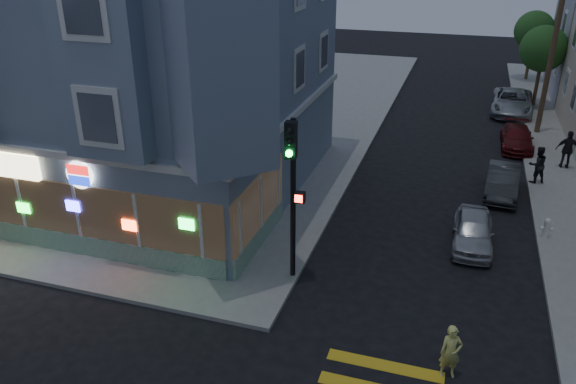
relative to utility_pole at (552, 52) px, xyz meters
The scene contains 15 objects.
ground 27.26m from the utility_pole, 116.57° to the right, with size 120.00×120.00×0.00m, color black.
sidewalk_nw 25.95m from the utility_pole, behind, with size 33.00×42.00×0.15m, color gray.
corner_building 22.24m from the utility_pole, 144.13° to the right, with size 14.60×14.60×11.40m.
utility_pole is the anchor object (origin of this frame).
street_tree_near 6.06m from the utility_pole, 88.09° to the left, with size 3.00×3.00×5.30m.
street_tree_far 14.03m from the utility_pole, 89.18° to the left, with size 3.00×3.00×5.30m.
running_child 22.88m from the utility_pole, 99.83° to the right, with size 0.58×0.38×1.58m, color #DDE173.
pedestrian_a 8.85m from the utility_pole, 95.02° to the right, with size 0.85×0.67×1.76m, color black.
pedestrian_b 6.74m from the utility_pole, 81.18° to the right, with size 1.11×0.46×1.90m, color black.
parked_car_a 15.72m from the utility_pole, 102.96° to the right, with size 1.47×3.65×1.24m, color #B2B5BA.
parked_car_b 10.67m from the utility_pole, 103.09° to the right, with size 1.36×3.91×1.29m, color #323436.
parked_car_c 5.28m from the utility_pole, 114.10° to the right, with size 1.63×4.01×1.17m, color #5A1416.
parked_car_d 5.89m from the utility_pole, 107.65° to the left, with size 2.51×5.45×1.51m, color #A1A7AC.
traffic_signal 21.25m from the utility_pole, 115.62° to the right, with size 0.66×0.62×5.58m.
fire_hydrant 14.16m from the utility_pole, 92.97° to the right, with size 0.45×0.26×0.78m.
Camera 1 is at (7.62, -10.58, 10.79)m, focal length 35.00 mm.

